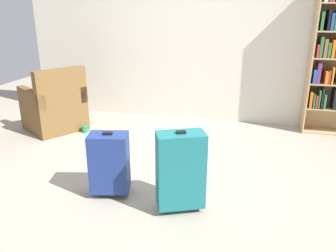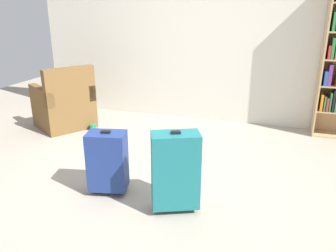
% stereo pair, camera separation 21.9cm
% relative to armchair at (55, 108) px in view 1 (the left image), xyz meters
% --- Properties ---
extents(ground_plane, '(9.28, 9.28, 0.00)m').
position_rel_armchair_xyz_m(ground_plane, '(1.85, -1.11, -0.32)').
color(ground_plane, '#9E9384').
extents(back_wall, '(5.30, 0.10, 2.60)m').
position_rel_armchair_xyz_m(back_wall, '(1.85, 1.01, 0.98)').
color(back_wall, beige).
rests_on(back_wall, ground).
extents(armchair, '(0.97, 0.97, 0.90)m').
position_rel_armchair_xyz_m(armchair, '(0.00, 0.00, 0.00)').
color(armchair, brown).
rests_on(armchair, ground).
extents(mug, '(0.12, 0.08, 0.10)m').
position_rel_armchair_xyz_m(mug, '(0.45, -0.03, -0.27)').
color(mug, '#1E7F4C').
rests_on(mug, ground).
extents(suitcase_teal, '(0.45, 0.35, 0.72)m').
position_rel_armchair_xyz_m(suitcase_teal, '(2.12, -1.59, 0.06)').
color(suitcase_teal, '#19666B').
rests_on(suitcase_teal, ground).
extents(suitcase_navy_blue, '(0.39, 0.30, 0.61)m').
position_rel_armchair_xyz_m(suitcase_navy_blue, '(1.44, -1.49, 0.00)').
color(suitcase_navy_blue, navy).
rests_on(suitcase_navy_blue, ground).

